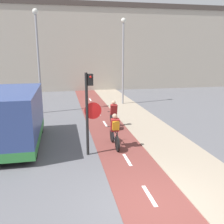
{
  "coord_description": "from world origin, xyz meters",
  "views": [
    {
      "loc": [
        -2.32,
        -5.58,
        4.07
      ],
      "look_at": [
        0.0,
        5.97,
        1.2
      ],
      "focal_mm": 40.0,
      "sensor_mm": 36.0,
      "label": 1
    }
  ],
  "objects_px": {
    "street_lamp_far": "(38,51)",
    "van": "(13,119)",
    "traffic_light_pole": "(89,105)",
    "street_lamp_sidewalk": "(123,53)",
    "cyclist_far": "(114,115)",
    "cyclist_near": "(115,131)"
  },
  "relations": [
    {
      "from": "traffic_light_pole",
      "to": "street_lamp_far",
      "type": "bearing_deg",
      "value": 107.42
    },
    {
      "from": "traffic_light_pole",
      "to": "van",
      "type": "distance_m",
      "value": 3.61
    },
    {
      "from": "street_lamp_far",
      "to": "cyclist_near",
      "type": "height_order",
      "value": "street_lamp_far"
    },
    {
      "from": "street_lamp_sidewalk",
      "to": "van",
      "type": "xyz_separation_m",
      "value": [
        -6.78,
        -7.76,
        -2.76
      ]
    },
    {
      "from": "traffic_light_pole",
      "to": "cyclist_near",
      "type": "height_order",
      "value": "traffic_light_pole"
    },
    {
      "from": "street_lamp_sidewalk",
      "to": "cyclist_far",
      "type": "relative_size",
      "value": 3.71
    },
    {
      "from": "traffic_light_pole",
      "to": "van",
      "type": "xyz_separation_m",
      "value": [
        -3.12,
        1.62,
        -0.83
      ]
    },
    {
      "from": "street_lamp_far",
      "to": "street_lamp_sidewalk",
      "type": "height_order",
      "value": "street_lamp_far"
    },
    {
      "from": "cyclist_near",
      "to": "van",
      "type": "xyz_separation_m",
      "value": [
        -4.28,
        1.01,
        0.5
      ]
    },
    {
      "from": "cyclist_near",
      "to": "cyclist_far",
      "type": "relative_size",
      "value": 1.03
    },
    {
      "from": "street_lamp_far",
      "to": "street_lamp_sidewalk",
      "type": "xyz_separation_m",
      "value": [
        6.07,
        1.7,
        -0.11
      ]
    },
    {
      "from": "traffic_light_pole",
      "to": "street_lamp_far",
      "type": "distance_m",
      "value": 8.3
    },
    {
      "from": "cyclist_near",
      "to": "cyclist_far",
      "type": "xyz_separation_m",
      "value": [
        0.56,
        2.94,
        -0.05
      ]
    },
    {
      "from": "traffic_light_pole",
      "to": "cyclist_far",
      "type": "relative_size",
      "value": 1.89
    },
    {
      "from": "van",
      "to": "traffic_light_pole",
      "type": "bearing_deg",
      "value": -27.41
    },
    {
      "from": "street_lamp_far",
      "to": "van",
      "type": "relative_size",
      "value": 1.38
    },
    {
      "from": "street_lamp_sidewalk",
      "to": "cyclist_far",
      "type": "bearing_deg",
      "value": -108.46
    },
    {
      "from": "street_lamp_far",
      "to": "cyclist_far",
      "type": "height_order",
      "value": "street_lamp_far"
    },
    {
      "from": "cyclist_far",
      "to": "van",
      "type": "relative_size",
      "value": 0.36
    },
    {
      "from": "street_lamp_sidewalk",
      "to": "cyclist_far",
      "type": "height_order",
      "value": "street_lamp_sidewalk"
    },
    {
      "from": "street_lamp_far",
      "to": "van",
      "type": "bearing_deg",
      "value": -96.75
    },
    {
      "from": "street_lamp_sidewalk",
      "to": "cyclist_far",
      "type": "distance_m",
      "value": 6.98
    }
  ]
}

